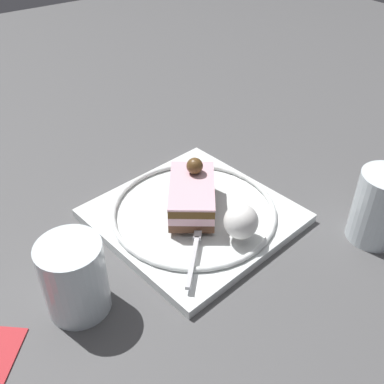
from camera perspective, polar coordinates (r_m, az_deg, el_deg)
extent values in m
plane|color=#4F4E50|center=(0.64, 0.92, -4.10)|extent=(2.40, 2.40, 0.00)
cube|color=white|center=(0.64, 0.00, -3.11)|extent=(0.28, 0.28, 0.01)
torus|color=white|center=(0.64, 0.00, -2.41)|extent=(0.26, 0.26, 0.01)
cube|color=brown|center=(0.64, 0.31, -1.30)|extent=(0.13, 0.11, 0.01)
cube|color=#EEB6C3|center=(0.63, 0.31, -0.43)|extent=(0.13, 0.11, 0.01)
cube|color=brown|center=(0.62, 0.32, 0.46)|extent=(0.13, 0.11, 0.01)
cube|color=#EEB8C6|center=(0.62, 0.32, 1.02)|extent=(0.13, 0.12, 0.00)
sphere|color=brown|center=(0.63, 0.34, 3.32)|extent=(0.02, 0.02, 0.02)
ellipsoid|color=white|center=(0.58, 6.21, -3.73)|extent=(0.04, 0.04, 0.05)
cube|color=silver|center=(0.56, 0.06, -8.80)|extent=(0.07, 0.06, 0.00)
cube|color=silver|center=(0.59, 0.71, -5.41)|extent=(0.02, 0.02, 0.00)
cube|color=silver|center=(0.61, 1.44, -4.12)|extent=(0.02, 0.02, 0.00)
cube|color=silver|center=(0.61, 1.13, -4.09)|extent=(0.02, 0.02, 0.00)
cube|color=silver|center=(0.61, 0.81, -4.06)|extent=(0.02, 0.02, 0.00)
cube|color=silver|center=(0.61, 0.50, -4.04)|extent=(0.02, 0.02, 0.00)
cylinder|color=silver|center=(0.52, -14.66, -10.44)|extent=(0.07, 0.07, 0.09)
cylinder|color=beige|center=(0.53, -14.42, -11.45)|extent=(0.06, 0.06, 0.06)
cylinder|color=silver|center=(0.64, 22.66, -1.77)|extent=(0.07, 0.07, 0.10)
cylinder|color=black|center=(0.65, 22.41, -2.60)|extent=(0.06, 0.06, 0.07)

